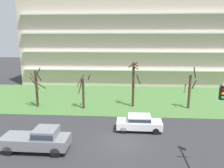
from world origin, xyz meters
name	(u,v)px	position (x,y,z in m)	size (l,w,h in m)	color
ground	(120,142)	(0.00, 0.00, 0.00)	(160.00, 160.00, 0.00)	#2D2D30
grass_lawn_strip	(123,98)	(0.00, 14.00, 0.04)	(80.00, 16.00, 0.08)	#477238
apartment_building	(125,42)	(0.00, 27.74, 8.15)	(38.96, 12.43, 16.29)	beige
tree_far_left	(37,87)	(-11.14, 9.06, 2.77)	(1.91, 1.90, 5.23)	#423023
tree_left	(83,91)	(-5.01, 8.83, 2.37)	(1.76, 1.57, 4.53)	#423023
tree_center	(134,83)	(1.39, 10.02, 3.24)	(1.74, 1.76, 6.03)	#423023
tree_right	(190,90)	(8.50, 9.74, 2.46)	(1.57, 1.55, 5.57)	#4C3828
pickup_gray_near_left	(38,139)	(-6.56, -2.00, 1.02)	(5.42, 2.04, 1.95)	slate
sedan_white_center_left	(139,122)	(1.76, 2.50, 0.87)	(4.42, 1.85, 1.57)	white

